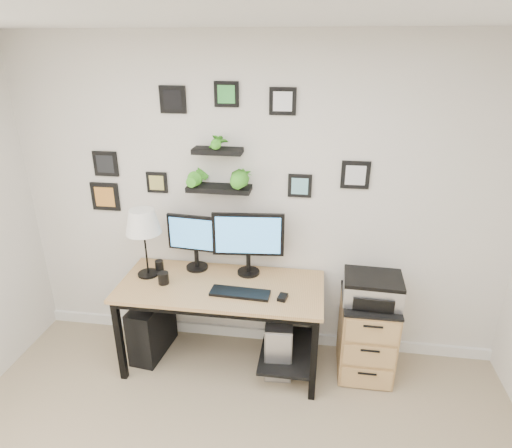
% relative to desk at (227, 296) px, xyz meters
% --- Properties ---
extents(room, '(4.00, 4.00, 4.00)m').
position_rel_desk_xyz_m(room, '(0.21, 0.32, -0.58)').
color(room, tan).
rests_on(room, ground).
extents(desk, '(1.60, 0.70, 0.75)m').
position_rel_desk_xyz_m(desk, '(0.00, 0.00, 0.00)').
color(desk, tan).
rests_on(desk, ground).
extents(monitor_left, '(0.47, 0.20, 0.47)m').
position_rel_desk_xyz_m(monitor_left, '(-0.29, 0.20, 0.40)').
color(monitor_left, black).
rests_on(monitor_left, desk).
extents(monitor_right, '(0.57, 0.20, 0.53)m').
position_rel_desk_xyz_m(monitor_right, '(0.15, 0.17, 0.44)').
color(monitor_right, black).
rests_on(monitor_right, desk).
extents(keyboard, '(0.46, 0.16, 0.02)m').
position_rel_desk_xyz_m(keyboard, '(0.14, -0.15, 0.14)').
color(keyboard, black).
rests_on(keyboard, desk).
extents(mouse, '(0.08, 0.11, 0.03)m').
position_rel_desk_xyz_m(mouse, '(0.46, -0.17, 0.14)').
color(mouse, black).
rests_on(mouse, desk).
extents(table_lamp, '(0.28, 0.28, 0.57)m').
position_rel_desk_xyz_m(table_lamp, '(-0.66, 0.04, 0.58)').
color(table_lamp, black).
rests_on(table_lamp, desk).
extents(mug, '(0.08, 0.08, 0.10)m').
position_rel_desk_xyz_m(mug, '(-0.48, -0.08, 0.17)').
color(mug, black).
rests_on(mug, desk).
extents(pen_cup, '(0.07, 0.07, 0.09)m').
position_rel_desk_xyz_m(pen_cup, '(-0.59, 0.12, 0.17)').
color(pen_cup, black).
rests_on(pen_cup, desk).
extents(pc_tower_black, '(0.27, 0.51, 0.49)m').
position_rel_desk_xyz_m(pc_tower_black, '(-0.67, 0.02, -0.38)').
color(pc_tower_black, black).
rests_on(pc_tower_black, ground).
extents(pc_tower_grey, '(0.24, 0.50, 0.48)m').
position_rel_desk_xyz_m(pc_tower_grey, '(0.43, 0.02, -0.39)').
color(pc_tower_grey, gray).
rests_on(pc_tower_grey, ground).
extents(file_cabinet, '(0.43, 0.53, 0.67)m').
position_rel_desk_xyz_m(file_cabinet, '(1.13, 0.06, -0.29)').
color(file_cabinet, tan).
rests_on(file_cabinet, ground).
extents(printer, '(0.45, 0.37, 0.20)m').
position_rel_desk_xyz_m(printer, '(1.13, 0.05, 0.14)').
color(printer, silver).
rests_on(printer, file_cabinet).
extents(wall_decor, '(2.27, 0.18, 1.06)m').
position_rel_desk_xyz_m(wall_decor, '(-0.11, 0.26, 1.03)').
color(wall_decor, black).
rests_on(wall_decor, ground).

